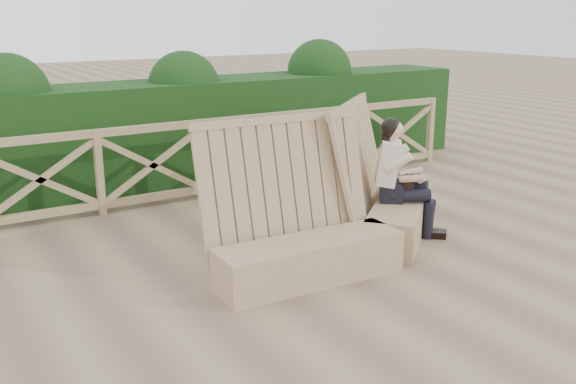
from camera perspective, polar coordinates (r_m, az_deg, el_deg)
ground at (r=5.86m, az=0.63°, el=-9.66°), size 60.00×60.00×0.00m
bench at (r=6.87m, az=5.77°, el=-2.38°), size 3.45×1.83×1.55m
woman at (r=7.42m, az=9.81°, el=1.57°), size 0.82×0.78×1.37m
guardrail at (r=8.68m, az=-11.93°, el=2.35°), size 10.10×0.09×1.10m
hedge at (r=9.75m, az=-14.47°, el=4.83°), size 12.00×1.20×1.50m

